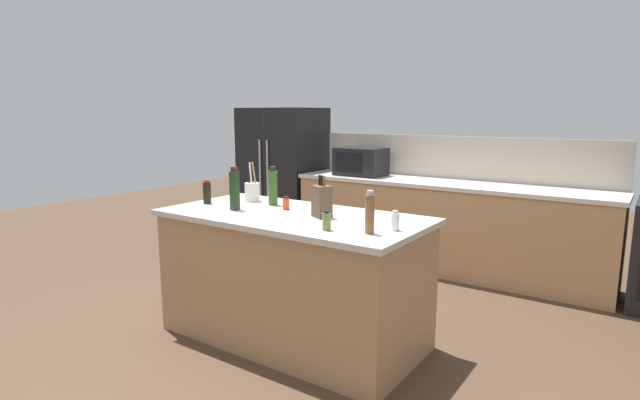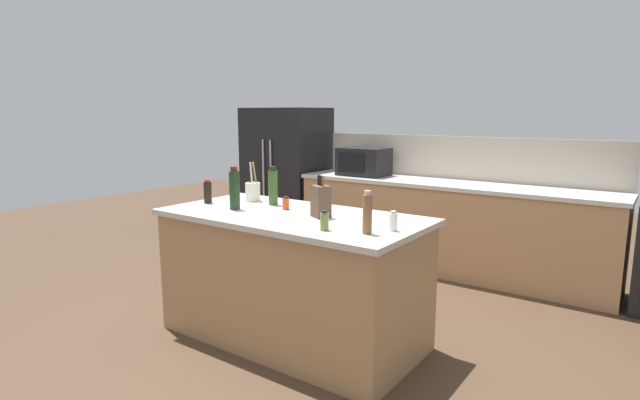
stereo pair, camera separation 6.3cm
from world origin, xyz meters
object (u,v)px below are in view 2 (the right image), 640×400
pepper_grinder (367,214)px  spice_jar_oregano (324,221)px  spice_jar_paprika (286,203)px  wine_bottle (234,189)px  knife_block (321,201)px  refrigerator (287,175)px  salt_shaker (393,222)px  utensil_crock (253,191)px  soy_sauce_bottle (208,192)px  microwave (364,162)px  olive_oil_bottle (273,187)px

pepper_grinder → spice_jar_oregano: (-0.26, -0.08, -0.07)m
spice_jar_paprika → spice_jar_oregano: (0.61, -0.38, 0.01)m
wine_bottle → knife_block: bearing=12.0°
refrigerator → salt_shaker: size_ratio=13.89×
utensil_crock → wine_bottle: same height
refrigerator → soy_sauce_bottle: size_ratio=8.97×
microwave → spice_jar_paprika: (0.57, -2.09, -0.11)m
refrigerator → wine_bottle: 2.78m
spice_jar_oregano → spice_jar_paprika: bearing=148.5°
salt_shaker → spice_jar_paprika: bearing=171.5°
wine_bottle → spice_jar_oregano: 0.94m
microwave → soy_sauce_bottle: 2.26m
knife_block → salt_shaker: 0.60m
microwave → spice_jar_paprika: size_ratio=5.46×
pepper_grinder → wine_bottle: size_ratio=0.81×
soy_sauce_bottle → knife_block: bearing=4.5°
knife_block → olive_oil_bottle: olive_oil_bottle is taller
soy_sauce_bottle → wine_bottle: size_ratio=0.59×
knife_block → utensil_crock: (-0.82, 0.20, -0.03)m
microwave → knife_block: (0.94, -2.17, -0.04)m
spice_jar_oregano → salt_shaker: size_ratio=1.00×
wine_bottle → olive_oil_bottle: size_ratio=1.07×
wine_bottle → microwave: bearing=96.5°
knife_block → spice_jar_oregano: (0.24, -0.30, -0.06)m
microwave → salt_shaker: microwave is taller
spice_jar_paprika → salt_shaker: size_ratio=0.81×
microwave → olive_oil_bottle: size_ratio=1.80×
microwave → olive_oil_bottle: 2.04m
spice_jar_paprika → pepper_grinder: bearing=-19.0°
microwave → spice_jar_oregano: bearing=-64.4°
knife_block → utensil_crock: 0.85m
knife_block → olive_oil_bottle: bearing=-168.1°
soy_sauce_bottle → refrigerator: bearing=115.1°
salt_shaker → soy_sauce_bottle: bearing=-179.5°
microwave → wine_bottle: bearing=-83.5°
pepper_grinder → olive_oil_bottle: (-1.07, 0.39, 0.02)m
wine_bottle → spice_jar_oregano: (0.92, -0.16, -0.09)m
soy_sauce_bottle → olive_oil_bottle: 0.53m
salt_shaker → pepper_grinder: bearing=-120.0°
refrigerator → pepper_grinder: bearing=-43.0°
refrigerator → pepper_grinder: (2.62, -2.45, 0.21)m
utensil_crock → pepper_grinder: size_ratio=1.23×
soy_sauce_bottle → spice_jar_paprika: size_ratio=1.91×
olive_oil_bottle → spice_jar_paprika: size_ratio=3.02×
knife_block → spice_jar_paprika: knife_block is taller
soy_sauce_bottle → olive_oil_bottle: (0.47, 0.25, 0.05)m
utensil_crock → olive_oil_bottle: 0.26m
refrigerator → utensil_crock: (1.30, -2.02, 0.17)m
wine_bottle → salt_shaker: (1.27, 0.08, -0.09)m
utensil_crock → spice_jar_oregano: 1.17m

